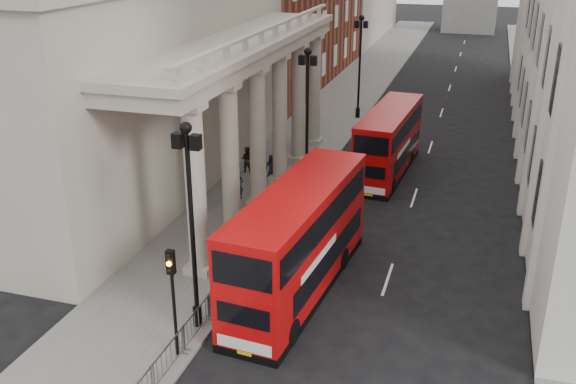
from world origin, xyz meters
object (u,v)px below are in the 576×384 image
Objects in this scene: lamp_post_south at (191,214)px; bus_far at (389,140)px; pedestrian_c at (272,167)px; lamp_post_mid at (307,108)px; lamp_post_north at (360,60)px; traffic_light at (172,284)px; bus_near at (299,239)px; pedestrian_a at (239,185)px; pedestrian_b at (247,159)px.

lamp_post_south is 20.43m from bus_far.
bus_far is 7.72m from pedestrian_c.
lamp_post_north is (0.00, 16.00, 0.00)m from lamp_post_mid.
traffic_light is 22.22m from bus_far.
lamp_post_mid is 16.00m from lamp_post_north.
bus_far is (4.31, 21.78, -0.91)m from traffic_light.
bus_near reaches higher than pedestrian_a.
pedestrian_c is at bearing 98.13° from lamp_post_south.
lamp_post_north is 28.33m from bus_near.
lamp_post_mid is at bearing 49.67° from pedestrian_a.
lamp_post_north is 4.89× the size of pedestrian_b.
lamp_post_north is at bearing 90.17° from traffic_light.
pedestrian_a is (-3.14, 12.62, -3.95)m from lamp_post_south.
pedestrian_a is at bearing -99.21° from lamp_post_north.
pedestrian_b is (-4.33, 18.95, -2.14)m from traffic_light.
pedestrian_a is at bearing 103.98° from lamp_post_south.
pedestrian_c is at bearing 97.55° from traffic_light.
traffic_light is 0.44× the size of bus_far.
pedestrian_c is (-2.31, -15.81, -4.00)m from lamp_post_north.
lamp_post_south is 4.97× the size of pedestrian_a.
pedestrian_b is at bearing 167.59° from lamp_post_mid.
lamp_post_mid is 4.63m from pedestrian_c.
lamp_post_mid reaches higher than pedestrian_c.
pedestrian_b reaches higher than pedestrian_c.
lamp_post_mid is at bearing 170.82° from pedestrian_b.
pedestrian_b is at bearing -157.87° from bus_far.
lamp_post_south is at bearing -90.00° from lamp_post_north.
bus_near is 6.54× the size of pedestrian_b.
lamp_post_mid is 5.28× the size of pedestrian_c.
lamp_post_south is at bearing 92.84° from traffic_light.
lamp_post_mid is at bearing 90.32° from traffic_light.
lamp_post_north is 1.93× the size of traffic_light.
pedestrian_c is (-2.41, 18.21, -2.20)m from traffic_light.
bus_near is at bearing 52.70° from lamp_post_south.
bus_near reaches higher than pedestrian_c.
lamp_post_south reaches higher than bus_near.
bus_far reaches higher than pedestrian_b.
bus_far is (4.41, -12.24, -2.71)m from lamp_post_north.
lamp_post_mid is 12.67m from bus_near.
lamp_post_north is 13.29m from bus_far.
lamp_post_north reaches higher than pedestrian_a.
bus_far reaches higher than pedestrian_c.
lamp_post_mid is 0.75× the size of bus_near.
bus_far is at bearing 89.98° from bus_near.
bus_far is 9.17m from pedestrian_b.
lamp_post_south reaches higher than pedestrian_b.
bus_far is at bearing 78.82° from traffic_light.
bus_near is 15.89m from bus_far.
lamp_post_mid is 4.89× the size of pedestrian_b.
pedestrian_a is 1.06× the size of pedestrian_c.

